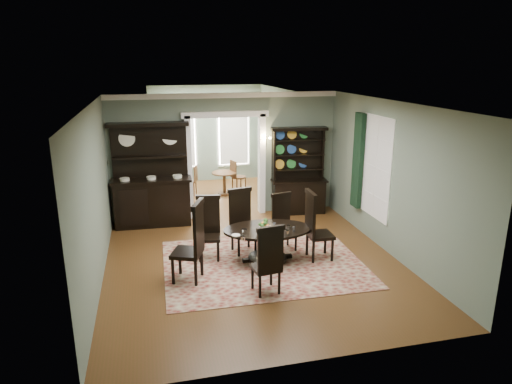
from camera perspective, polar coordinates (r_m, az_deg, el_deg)
room at (r=8.27m, az=-0.32°, el=1.06°), size 5.51×6.01×3.01m
parlor at (r=13.57m, az=-5.65°, el=6.70°), size 3.51×3.50×3.01m
doorway_trim at (r=11.09m, az=-3.82°, el=5.14°), size 2.08×0.25×2.57m
right_window at (r=9.99m, az=13.72°, el=3.39°), size 0.15×1.47×2.12m
wall_sconce at (r=11.09m, az=1.16°, el=6.60°), size 0.27×0.21×0.21m
rug at (r=8.80m, az=0.90°, el=-8.89°), size 3.77×3.00×0.01m
dining_table at (r=8.74m, az=1.45°, el=-5.80°), size 1.76×1.68×0.66m
centerpiece at (r=8.54m, az=1.04°, el=-4.48°), size 1.22×0.79×0.20m
chair_far_left at (r=8.90m, az=-5.92°, el=-4.18°), size 0.52×0.50×1.24m
chair_far_mid at (r=9.14m, az=-1.81°, el=-3.34°), size 0.55×0.53×1.29m
chair_far_right at (r=9.27m, az=3.38°, el=-3.51°), size 0.51×0.49×1.17m
chair_end_left at (r=7.93m, az=-7.84°, el=-5.96°), size 0.67×0.69×1.45m
chair_end_right at (r=8.79m, az=7.34°, el=-4.00°), size 0.49×0.53×1.37m
chair_near at (r=7.45m, az=1.55°, el=-8.31°), size 0.51×0.49×1.23m
sideboard at (r=10.84m, az=-12.87°, el=0.26°), size 1.84×0.71×2.39m
welsh_dresser at (r=11.48m, az=5.31°, el=1.22°), size 1.42×0.63×2.16m
parlor_table at (r=13.09m, az=-3.98°, el=1.51°), size 0.71×0.71×0.65m
parlor_chair_left at (r=13.08m, az=-7.94°, el=1.54°), size 0.40×0.40×0.86m
parlor_chair_right at (r=13.24m, az=-2.42°, el=2.09°), size 0.44×0.43×0.96m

